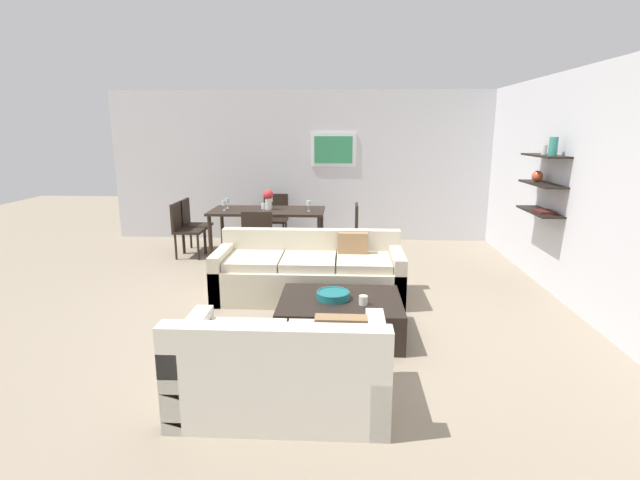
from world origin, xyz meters
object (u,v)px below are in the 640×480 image
(loveseat_white, at_px, (283,370))
(candle_jar, at_px, (363,300))
(wine_glass_head, at_px, (271,200))
(dining_chair_foot, at_px, (259,236))
(coffee_table, at_px, (340,317))
(wine_glass_foot, at_px, (263,207))
(wine_glass_left_near, at_px, (224,204))
(centerpiece_vase, at_px, (268,198))
(dining_chair_left_far, at_px, (192,221))
(wine_glass_right_near, at_px, (309,203))
(dining_chair_right_near, at_px, (349,228))
(dining_table, at_px, (268,214))
(decorative_bowl, at_px, (333,295))
(dining_chair_left_near, at_px, (184,226))
(sofa_beige, at_px, (310,274))
(wine_glass_left_far, at_px, (227,201))
(dining_chair_head, at_px, (275,215))

(loveseat_white, bearing_deg, candle_jar, 61.12)
(wine_glass_head, bearing_deg, dining_chair_foot, -90.00)
(candle_jar, xyz_separation_m, dining_chair_foot, (-1.43, 2.38, 0.08))
(coffee_table, height_order, wine_glass_foot, wine_glass_foot)
(wine_glass_left_near, xyz_separation_m, centerpiece_vase, (0.70, 0.12, 0.08))
(dining_chair_left_far, height_order, wine_glass_right_near, wine_glass_right_near)
(loveseat_white, height_order, dining_chair_right_near, dining_chair_right_near)
(dining_chair_right_near, distance_m, wine_glass_left_near, 2.03)
(dining_chair_left_far, height_order, wine_glass_head, wine_glass_head)
(dining_chair_right_near, relative_size, dining_chair_foot, 1.00)
(dining_table, distance_m, wine_glass_right_near, 0.71)
(loveseat_white, xyz_separation_m, candle_jar, (0.63, 1.14, 0.13))
(decorative_bowl, xyz_separation_m, dining_chair_left_near, (-2.46, 2.89, 0.08))
(dining_chair_foot, bearing_deg, dining_chair_left_far, 141.73)
(sofa_beige, xyz_separation_m, wine_glass_head, (-0.83, 2.35, 0.57))
(wine_glass_foot, bearing_deg, dining_chair_left_far, 156.47)
(sofa_beige, relative_size, loveseat_white, 1.47)
(dining_chair_left_far, bearing_deg, wine_glass_left_far, -7.87)
(dining_chair_foot, bearing_deg, loveseat_white, -77.14)
(dining_chair_left_far, height_order, dining_chair_head, same)
(wine_glass_right_near, xyz_separation_m, wine_glass_foot, (-0.68, -0.27, -0.01))
(dining_chair_left_far, distance_m, wine_glass_left_near, 0.80)
(wine_glass_left_near, height_order, wine_glass_right_near, wine_glass_right_near)
(wine_glass_left_near, height_order, wine_glass_left_far, wine_glass_left_far)
(loveseat_white, height_order, centerpiece_vase, centerpiece_vase)
(wine_glass_right_near, bearing_deg, centerpiece_vase, 169.47)
(dining_table, bearing_deg, candle_jar, -66.03)
(coffee_table, relative_size, dining_chair_right_near, 1.37)
(dining_chair_left_far, relative_size, dining_chair_head, 1.00)
(decorative_bowl, relative_size, dining_chair_foot, 0.38)
(dining_chair_right_near, distance_m, dining_chair_left_far, 2.67)
(candle_jar, height_order, dining_chair_left_far, dining_chair_left_far)
(wine_glass_head, xyz_separation_m, centerpiece_vase, (0.02, -0.36, 0.08))
(dining_chair_left_near, bearing_deg, decorative_bowl, -49.53)
(dining_chair_foot, xyz_separation_m, wine_glass_left_near, (-0.68, 0.74, 0.36))
(wine_glass_left_near, xyz_separation_m, wine_glass_foot, (0.68, -0.27, -0.00))
(wine_glass_right_near, bearing_deg, coffee_table, -79.81)
(sofa_beige, height_order, candle_jar, sofa_beige)
(dining_chair_left_near, xyz_separation_m, wine_glass_left_far, (0.64, 0.31, 0.36))
(dining_chair_foot, relative_size, dining_chair_left_near, 1.00)
(wine_glass_foot, bearing_deg, candle_jar, -63.27)
(decorative_bowl, height_order, dining_chair_right_near, dining_chair_right_near)
(coffee_table, height_order, dining_chair_left_far, dining_chair_left_far)
(dining_chair_right_near, relative_size, wine_glass_head, 5.51)
(decorative_bowl, xyz_separation_m, dining_chair_left_far, (-2.46, 3.28, 0.08))
(dining_chair_foot, xyz_separation_m, wine_glass_foot, (-0.00, 0.47, 0.36))
(dining_chair_left_near, bearing_deg, dining_chair_foot, -26.13)
(sofa_beige, bearing_deg, coffee_table, -70.91)
(coffee_table, xyz_separation_m, dining_chair_foot, (-1.21, 2.24, 0.31))
(centerpiece_vase, bearing_deg, dining_chair_right_near, -9.23)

